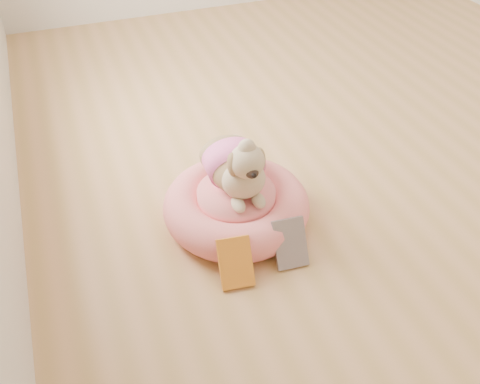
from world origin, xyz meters
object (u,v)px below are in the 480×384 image
object	(u,v)px
pet_bed	(236,206)
book_white	(290,243)
book_yellow	(235,262)
dog	(237,156)

from	to	relation	value
pet_bed	book_white	bearing A→B (deg)	-68.44
book_yellow	book_white	distance (m)	0.26
dog	book_yellow	xyz separation A→B (m)	(-0.15, -0.38, -0.26)
book_yellow	dog	bearing A→B (deg)	76.19
pet_bed	book_white	size ratio (longest dim) A/B	3.17
dog	book_yellow	world-z (taller)	dog
pet_bed	dog	xyz separation A→B (m)	(0.02, 0.03, 0.26)
pet_bed	book_yellow	xyz separation A→B (m)	(-0.13, -0.35, 0.01)
book_yellow	book_white	world-z (taller)	book_white
book_white	book_yellow	bearing A→B (deg)	-171.21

